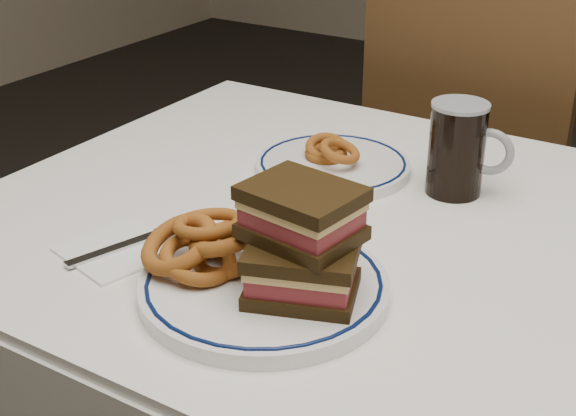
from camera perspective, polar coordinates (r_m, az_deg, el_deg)
The scene contains 10 objects.
dining_table at distance 1.11m, azimuth 9.50°, elevation -7.09°, with size 1.27×0.87×0.75m.
chair_far at distance 1.87m, azimuth 13.25°, elevation 2.85°, with size 0.47×0.47×0.97m.
main_plate at distance 0.92m, azimuth -1.72°, elevation -5.55°, with size 0.29×0.29×0.02m.
reuben_sandwich at distance 0.87m, azimuth 1.00°, elevation -2.44°, with size 0.15×0.13×0.12m.
onion_rings_main at distance 0.93m, azimuth -5.87°, elevation -2.57°, with size 0.15×0.12×0.08m.
ketchup_ramekin at distance 0.99m, azimuth -0.63°, elevation -1.27°, with size 0.06×0.06×0.04m.
beer_mug at distance 1.17m, azimuth 12.04°, elevation 4.18°, with size 0.12×0.08×0.14m.
far_plate at distance 1.24m, azimuth 3.21°, elevation 3.06°, with size 0.24×0.24×0.02m.
onion_rings_far at distance 1.24m, azimuth 3.03°, elevation 4.11°, with size 0.10×0.09×0.05m.
napkin_fork at distance 1.04m, azimuth -11.86°, elevation -2.88°, with size 0.15×0.16×0.01m.
Camera 1 is at (0.33, -0.87, 1.25)m, focal length 50.00 mm.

